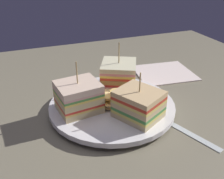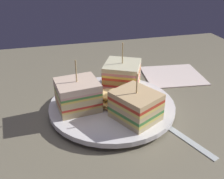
{
  "view_description": "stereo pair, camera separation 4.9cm",
  "coord_description": "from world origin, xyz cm",
  "px_view_note": "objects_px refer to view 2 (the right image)",
  "views": [
    {
      "loc": [
        -15.53,
        -40.1,
        27.78
      ],
      "look_at": [
        0.0,
        0.0,
        4.76
      ],
      "focal_mm": 40.93,
      "sensor_mm": 36.0,
      "label": 1
    },
    {
      "loc": [
        -10.9,
        -41.6,
        27.78
      ],
      "look_at": [
        0.0,
        0.0,
        4.76
      ],
      "focal_mm": 40.93,
      "sensor_mm": 36.0,
      "label": 2
    }
  ],
  "objects_px": {
    "sandwich_wedge_0": "(122,76)",
    "sandwich_wedge_1": "(78,95)",
    "chip_pile": "(110,97)",
    "spoon": "(164,122)",
    "napkin": "(173,75)",
    "sandwich_wedge_2": "(136,106)",
    "plate": "(112,106)"
  },
  "relations": [
    {
      "from": "sandwich_wedge_0",
      "to": "sandwich_wedge_1",
      "type": "distance_m",
      "value": 0.11
    },
    {
      "from": "chip_pile",
      "to": "spoon",
      "type": "distance_m",
      "value": 0.11
    },
    {
      "from": "chip_pile",
      "to": "napkin",
      "type": "relative_size",
      "value": 0.48
    },
    {
      "from": "sandwich_wedge_2",
      "to": "chip_pile",
      "type": "height_order",
      "value": "sandwich_wedge_2"
    },
    {
      "from": "chip_pile",
      "to": "spoon",
      "type": "xyz_separation_m",
      "value": [
        0.09,
        -0.06,
        -0.03
      ]
    },
    {
      "from": "sandwich_wedge_1",
      "to": "spoon",
      "type": "xyz_separation_m",
      "value": [
        0.15,
        -0.07,
        -0.04
      ]
    },
    {
      "from": "napkin",
      "to": "sandwich_wedge_1",
      "type": "bearing_deg",
      "value": -155.53
    },
    {
      "from": "plate",
      "to": "napkin",
      "type": "xyz_separation_m",
      "value": [
        0.19,
        0.12,
        -0.01
      ]
    },
    {
      "from": "plate",
      "to": "chip_pile",
      "type": "distance_m",
      "value": 0.02
    },
    {
      "from": "spoon",
      "to": "sandwich_wedge_1",
      "type": "bearing_deg",
      "value": 44.36
    },
    {
      "from": "sandwich_wedge_1",
      "to": "napkin",
      "type": "height_order",
      "value": "sandwich_wedge_1"
    },
    {
      "from": "sandwich_wedge_1",
      "to": "napkin",
      "type": "bearing_deg",
      "value": 17.28
    },
    {
      "from": "plate",
      "to": "sandwich_wedge_0",
      "type": "relative_size",
      "value": 2.39
    },
    {
      "from": "plate",
      "to": "spoon",
      "type": "height_order",
      "value": "plate"
    },
    {
      "from": "plate",
      "to": "spoon",
      "type": "relative_size",
      "value": 1.67
    },
    {
      "from": "plate",
      "to": "chip_pile",
      "type": "relative_size",
      "value": 3.58
    },
    {
      "from": "sandwich_wedge_0",
      "to": "sandwich_wedge_1",
      "type": "height_order",
      "value": "sandwich_wedge_0"
    },
    {
      "from": "plate",
      "to": "spoon",
      "type": "bearing_deg",
      "value": -40.66
    },
    {
      "from": "plate",
      "to": "napkin",
      "type": "height_order",
      "value": "plate"
    },
    {
      "from": "sandwich_wedge_0",
      "to": "spoon",
      "type": "distance_m",
      "value": 0.14
    },
    {
      "from": "chip_pile",
      "to": "napkin",
      "type": "distance_m",
      "value": 0.23
    },
    {
      "from": "sandwich_wedge_0",
      "to": "chip_pile",
      "type": "relative_size",
      "value": 1.5
    },
    {
      "from": "sandwich_wedge_0",
      "to": "sandwich_wedge_2",
      "type": "xyz_separation_m",
      "value": [
        -0.01,
        -0.11,
        -0.0
      ]
    },
    {
      "from": "sandwich_wedge_2",
      "to": "spoon",
      "type": "distance_m",
      "value": 0.07
    },
    {
      "from": "sandwich_wedge_2",
      "to": "napkin",
      "type": "bearing_deg",
      "value": -70.95
    },
    {
      "from": "sandwich_wedge_1",
      "to": "napkin",
      "type": "distance_m",
      "value": 0.29
    },
    {
      "from": "plate",
      "to": "sandwich_wedge_2",
      "type": "xyz_separation_m",
      "value": [
        0.03,
        -0.06,
        0.03
      ]
    },
    {
      "from": "sandwich_wedge_1",
      "to": "chip_pile",
      "type": "height_order",
      "value": "sandwich_wedge_1"
    },
    {
      "from": "sandwich_wedge_1",
      "to": "spoon",
      "type": "distance_m",
      "value": 0.17
    },
    {
      "from": "sandwich_wedge_2",
      "to": "napkin",
      "type": "height_order",
      "value": "sandwich_wedge_2"
    },
    {
      "from": "sandwich_wedge_2",
      "to": "sandwich_wedge_0",
      "type": "bearing_deg",
      "value": -32.77
    },
    {
      "from": "sandwich_wedge_1",
      "to": "spoon",
      "type": "bearing_deg",
      "value": -32.91
    }
  ]
}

